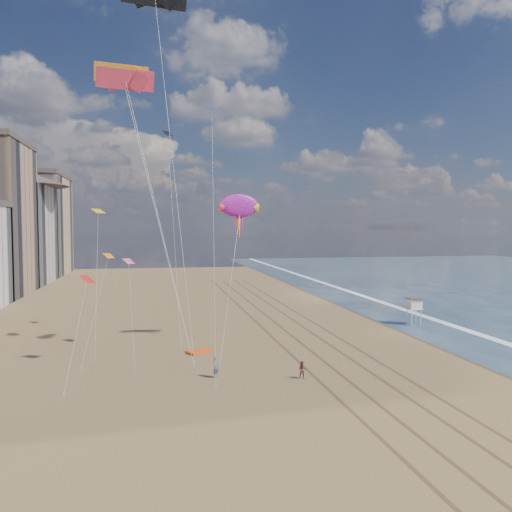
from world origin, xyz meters
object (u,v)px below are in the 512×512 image
Objects in this scene: show_kite at (239,206)px; kite_flyer_a at (216,367)px; grounded_kite at (199,352)px; lifeguard_stand at (414,304)px; kite_flyer_b at (303,370)px.

show_kite is 9.94× the size of kite_flyer_a.
grounded_kite is at bearing -137.62° from show_kite.
lifeguard_stand is 1.91× the size of kite_flyer_a.
show_kite is at bearing 30.78° from kite_flyer_a.
kite_flyer_a reaches higher than kite_flyer_b.
kite_flyer_a is (-28.09, -17.87, -1.76)m from lifeguard_stand.
kite_flyer_a is at bearing -107.82° from show_kite.
lifeguard_stand is 30.37m from grounded_kite.
kite_flyer_a is 1.18× the size of kite_flyer_b.
kite_flyer_b reaches higher than grounded_kite.
kite_flyer_a is (-4.19, -13.03, -14.09)m from show_kite.
kite_flyer_a is 7.28m from kite_flyer_b.
grounded_kite is 8.62m from kite_flyer_a.
lifeguard_stand is 1.51× the size of grounded_kite.
grounded_kite is 12.98m from kite_flyer_b.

